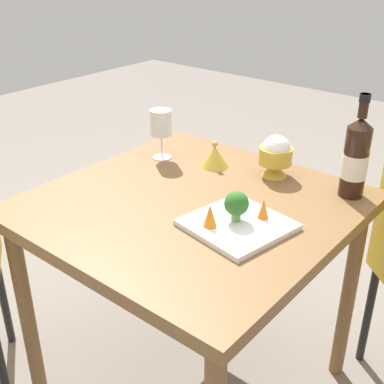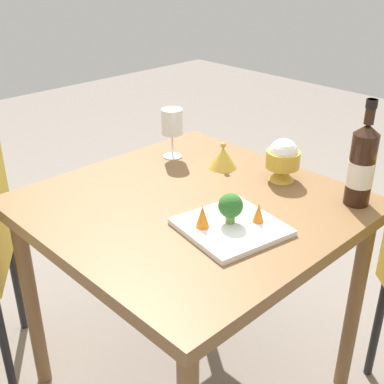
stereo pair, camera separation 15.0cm
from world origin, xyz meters
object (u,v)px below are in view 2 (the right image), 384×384
object	(u,v)px
wine_bottle	(362,165)
broccoli_floret	(231,206)
wine_glass	(172,123)
carrot_garnish_right	(203,216)
carrot_garnish_left	(259,213)
serving_plate	(231,227)
rice_bowl	(283,159)
rice_bowl_lid	(223,157)

from	to	relation	value
wine_bottle	broccoli_floret	bearing A→B (deg)	-23.74
wine_glass	carrot_garnish_right	distance (m)	0.54
carrot_garnish_left	serving_plate	bearing A→B (deg)	-31.61
rice_bowl	serving_plate	bearing A→B (deg)	15.61
rice_bowl	carrot_garnish_right	distance (m)	0.43
serving_plate	broccoli_floret	bearing A→B (deg)	-121.85
serving_plate	broccoli_floret	distance (m)	0.06
broccoli_floret	carrot_garnish_left	bearing A→B (deg)	139.77
broccoli_floret	serving_plate	bearing A→B (deg)	58.15
wine_glass	broccoli_floret	xyz separation A→B (m)	(0.23, 0.48, -0.06)
wine_bottle	wine_glass	bearing A→B (deg)	-76.88
wine_bottle	carrot_garnish_right	bearing A→B (deg)	-24.16
rice_bowl	rice_bowl_lid	size ratio (longest dim) A/B	1.42
rice_bowl	broccoli_floret	bearing A→B (deg)	14.37
rice_bowl	rice_bowl_lid	xyz separation A→B (m)	(0.06, -0.20, -0.04)
rice_bowl	serving_plate	size ratio (longest dim) A/B	0.49
wine_glass	rice_bowl_lid	distance (m)	0.22
rice_bowl	rice_bowl_lid	world-z (taller)	rice_bowl
serving_plate	rice_bowl	bearing A→B (deg)	-164.39
carrot_garnish_left	carrot_garnish_right	distance (m)	0.16
wine_glass	rice_bowl	bearing A→B (deg)	107.65
rice_bowl_lid	broccoli_floret	xyz separation A→B (m)	(0.29, 0.29, 0.03)
rice_bowl	rice_bowl_lid	distance (m)	0.21
carrot_garnish_left	wine_glass	bearing A→B (deg)	-107.37
wine_bottle	broccoli_floret	distance (m)	0.42
wine_glass	broccoli_floret	bearing A→B (deg)	64.97
wine_glass	rice_bowl_lid	size ratio (longest dim) A/B	1.79
serving_plate	carrot_garnish_right	world-z (taller)	carrot_garnish_right
wine_bottle	carrot_garnish_right	world-z (taller)	wine_bottle
wine_bottle	rice_bowl	world-z (taller)	wine_bottle
wine_bottle	rice_bowl_lid	distance (m)	0.47
wine_bottle	wine_glass	xyz separation A→B (m)	(0.15, -0.65, 0.00)
broccoli_floret	carrot_garnish_right	xyz separation A→B (m)	(0.07, -0.04, -0.02)
rice_bowl	carrot_garnish_right	xyz separation A→B (m)	(0.42, 0.05, -0.03)
broccoli_floret	carrot_garnish_left	size ratio (longest dim) A/B	1.57
rice_bowl	carrot_garnish_left	size ratio (longest dim) A/B	2.59
wine_glass	carrot_garnish_left	size ratio (longest dim) A/B	3.27
rice_bowl	broccoli_floret	xyz separation A→B (m)	(0.35, 0.09, -0.01)
wine_bottle	rice_bowl	size ratio (longest dim) A/B	2.24
wine_bottle	carrot_garnish_left	size ratio (longest dim) A/B	5.80
wine_glass	serving_plate	size ratio (longest dim) A/B	0.62
serving_plate	carrot_garnish_right	size ratio (longest dim) A/B	4.48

